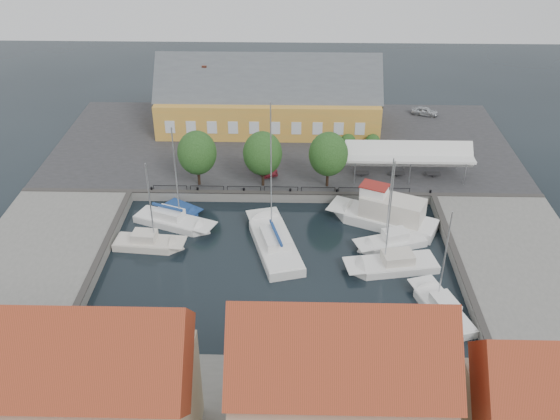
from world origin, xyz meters
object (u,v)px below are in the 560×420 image
center_sailboat (274,245)px  launch_sw (110,342)px  car_red (263,165)px  east_boat_c (442,310)px  warehouse (264,101)px  trawler (386,216)px  east_boat_b (393,266)px  car_silver (425,111)px  west_boat_a (173,222)px  tent_canopy (409,155)px  launch_nw (183,210)px  east_boat_a (391,243)px  west_boat_b (148,245)px

center_sailboat → launch_sw: bearing=-133.1°
car_red → east_boat_c: size_ratio=0.46×
warehouse → trawler: size_ratio=2.51×
car_red → east_boat_b: 21.22m
car_silver → east_boat_c: bearing=-169.9°
car_silver → west_boat_a: (-29.97, -26.96, -1.33)m
launch_sw → tent_canopy: bearing=44.4°
car_silver → car_red: bearing=146.3°
east_boat_b → launch_nw: 23.00m
east_boat_a → west_boat_b: east_boat_a is taller
car_silver → west_boat_b: 44.33m
center_sailboat → trawler: bearing=21.6°
east_boat_a → east_boat_b: size_ratio=0.87×
center_sailboat → launch_sw: (-12.44, -13.31, -0.27)m
tent_canopy → launch_nw: bearing=-165.4°
tent_canopy → west_boat_a: (-24.83, -9.14, -3.41)m
car_red → launch_sw: (-10.74, -27.26, -1.67)m
warehouse → east_boat_b: (13.11, -29.93, -4.17)m
car_red → tent_canopy: bearing=-28.6°
car_silver → center_sailboat: size_ratio=0.24×
east_boat_a → west_boat_a: size_ratio=0.88×
tent_canopy → east_boat_c: 22.41m
center_sailboat → east_boat_c: size_ratio=1.50×
tent_canopy → car_silver: (5.14, 17.82, -2.08)m
trawler → east_boat_b: (-0.21, -7.45, -0.76)m
car_silver → west_boat_a: west_boat_a is taller
east_boat_c → west_boat_b: size_ratio=1.04×
launch_sw → warehouse: bearing=75.7°
warehouse → west_boat_a: (-8.23, -22.99, -4.16)m
west_boat_b → center_sailboat: bearing=0.5°
tent_canopy → west_boat_b: 29.82m
east_boat_a → east_boat_c: east_boat_a is taller
east_boat_a → launch_sw: (-23.70, -13.93, -0.17)m
tent_canopy → west_boat_a: west_boat_a is taller
east_boat_c → tent_canopy: bearing=89.3°
car_red → west_boat_b: west_boat_b is taller
warehouse → car_silver: bearing=10.3°
east_boat_c → west_boat_a: west_boat_a is taller
trawler → west_boat_a: west_boat_a is taller
west_boat_b → launch_sw: size_ratio=1.66×
west_boat_a → west_boat_b: west_boat_a is taller
trawler → east_boat_b: east_boat_b is taller
car_red → east_boat_c: east_boat_c is taller
launch_nw → car_silver: bearing=39.4°
car_silver → east_boat_a: size_ratio=0.35×
west_boat_b → launch_sw: west_boat_b is taller
car_red → west_boat_b: size_ratio=0.48×
trawler → center_sailboat: bearing=-158.4°
car_silver → launch_sw: 54.57m
center_sailboat → launch_nw: (-9.90, 6.70, -0.27)m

